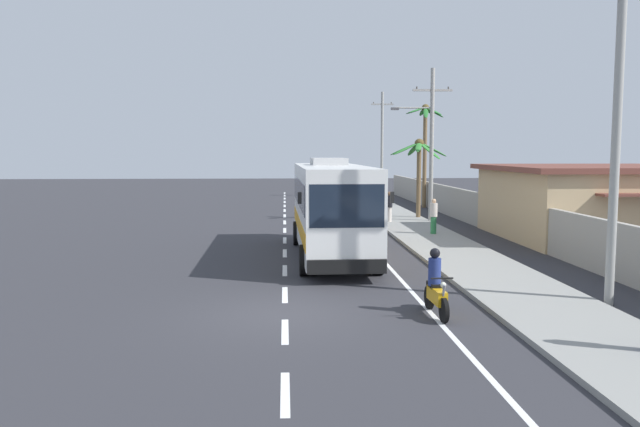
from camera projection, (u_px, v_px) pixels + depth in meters
name	position (u px, v px, depth m)	size (l,w,h in m)	color
ground_plane	(285.00, 314.00, 15.86)	(160.00, 160.00, 0.00)	#303035
sidewalk_kerb	(447.00, 248.00, 26.17)	(3.20, 90.00, 0.14)	gray
lane_markings	(332.00, 237.00, 30.20)	(3.87, 71.00, 0.01)	white
boundary_wall	(503.00, 217.00, 30.27)	(0.24, 60.00, 1.86)	#9E998E
coach_bus_foreground	(331.00, 206.00, 24.33)	(3.02, 10.77, 3.84)	white
motorcycle_beside_bus	(368.00, 218.00, 32.50)	(0.56, 1.96, 1.58)	black
motorcycle_trailing	(436.00, 288.00, 15.71)	(0.56, 1.96, 1.68)	black
pedestrian_midwalk	(434.00, 216.00, 30.15)	(0.36, 0.36, 1.70)	#2D7A47
pedestrian_far_walk	(389.00, 206.00, 35.35)	(0.36, 0.36, 1.71)	beige
utility_pole_nearest	(617.00, 112.00, 16.28)	(2.28, 0.24, 9.87)	#9E9E99
utility_pole_mid	(430.00, 141.00, 35.62)	(3.49, 0.24, 8.79)	#9E9E99
utility_pole_far	(382.00, 143.00, 54.94)	(1.95, 0.24, 9.28)	#9E9E99
palm_nearest	(425.00, 134.00, 45.47)	(2.89, 2.92, 7.52)	brown
palm_second	(419.00, 158.00, 37.60)	(3.53, 3.63, 4.87)	brown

